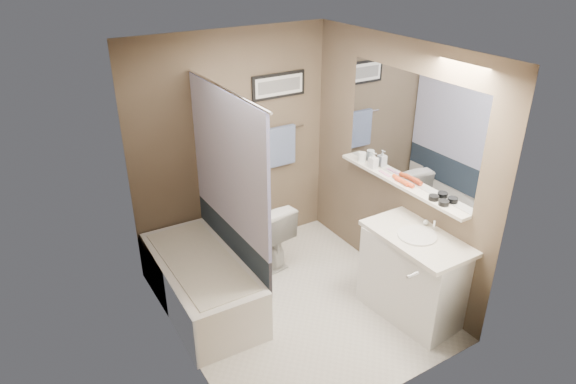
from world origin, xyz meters
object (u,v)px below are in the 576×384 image
candle_bowl_near (444,203)px  glass_jar (362,157)px  candle_bowl_far (434,198)px  bathtub (202,283)px  vanity (413,277)px  soap_bottle (374,160)px  hair_brush_back (401,180)px  hair_brush_front (404,182)px  toilet (263,232)px

candle_bowl_near → glass_jar: glass_jar is taller
candle_bowl_far → bathtub: bearing=149.5°
vanity → candle_bowl_far: candle_bowl_far is taller
glass_jar → soap_bottle: 0.18m
candle_bowl_far → hair_brush_back: size_ratio=0.41×
hair_brush_front → soap_bottle: bearing=90.0°
soap_bottle → glass_jar: bearing=90.0°
bathtub → candle_bowl_near: (1.79, -1.17, 0.89)m
bathtub → soap_bottle: size_ratio=9.33×
candle_bowl_near → hair_brush_back: bearing=90.0°
hair_brush_front → hair_brush_back: 0.05m
glass_jar → soap_bottle: (0.00, -0.18, 0.03)m
candle_bowl_near → glass_jar: bearing=90.0°
candle_bowl_near → hair_brush_front: 0.48m
toilet → vanity: size_ratio=0.80×
candle_bowl_near → hair_brush_back: (0.00, 0.53, 0.00)m
hair_brush_back → bathtub: bearing=160.4°
candle_bowl_far → hair_brush_front: size_ratio=0.41×
glass_jar → hair_brush_front: bearing=-90.0°
bathtub → soap_bottle: 2.03m
bathtub → glass_jar: bearing=-0.4°
vanity → candle_bowl_far: size_ratio=10.00×
toilet → hair_brush_front: hair_brush_front is taller
vanity → hair_brush_front: bearing=60.6°
bathtub → candle_bowl_near: size_ratio=16.67×
bathtub → toilet: bearing=24.8°
vanity → candle_bowl_near: size_ratio=10.00×
toilet → hair_brush_front: (0.93, -1.05, 0.78)m
bathtub → candle_bowl_far: bearing=-28.8°
bathtub → hair_brush_back: hair_brush_back is taller
toilet → glass_jar: 1.30m
glass_jar → candle_bowl_near: bearing=-90.0°
bathtub → hair_brush_front: (1.79, -0.69, 0.89)m
hair_brush_back → soap_bottle: 0.40m
hair_brush_back → soap_bottle: bearing=90.0°
hair_brush_back → glass_jar: bearing=90.0°
toilet → bathtub: bearing=15.2°
hair_brush_back → vanity: bearing=-111.4°
vanity → hair_brush_front: 0.87m
hair_brush_front → glass_jar: glass_jar is taller
soap_bottle → bathtub: bearing=172.2°
candle_bowl_far → hair_brush_front: 0.36m
candle_bowl_far → glass_jar: glass_jar is taller
candle_bowl_near → soap_bottle: bearing=90.0°
hair_brush_front → soap_bottle: (0.00, 0.44, 0.06)m
toilet → soap_bottle: size_ratio=4.46×
bathtub → candle_bowl_far: candle_bowl_far is taller
soap_bottle → candle_bowl_near: bearing=-90.0°
candle_bowl_near → soap_bottle: size_ratio=0.56×
vanity → soap_bottle: size_ratio=5.60×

